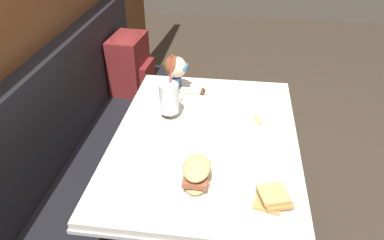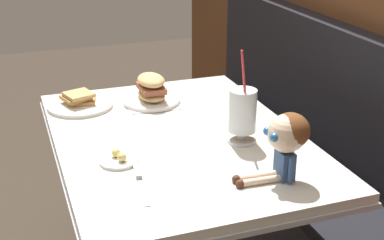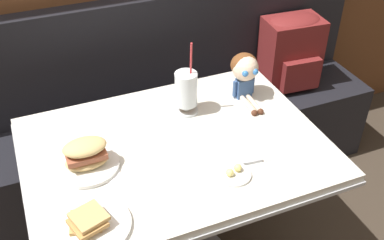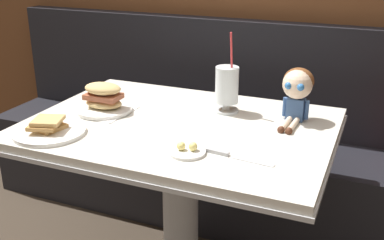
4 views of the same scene
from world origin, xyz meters
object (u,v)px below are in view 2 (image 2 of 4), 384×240
Objects in this scene: butter_knife at (139,177)px; seated_doll at (287,137)px; butter_saucer at (119,159)px; milkshake_glass at (242,113)px; sandwich_plate at (151,92)px; toast_plate at (80,103)px.

seated_doll is (0.14, 0.39, 0.12)m from butter_knife.
milkshake_glass is at bearing 91.39° from butter_saucer.
milkshake_glass is 0.41m from butter_knife.
sandwich_plate reaches higher than butter_knife.
milkshake_glass is at bearing 42.35° from toast_plate.
sandwich_plate is at bearing 160.88° from butter_knife.
toast_plate reaches higher than butter_knife.
toast_plate reaches higher than butter_saucer.
seated_doll is (0.27, 0.01, 0.03)m from milkshake_glass.
sandwich_plate is 0.93× the size of butter_knife.
butter_saucer is 0.51× the size of butter_knife.
milkshake_glass is 0.48m from sandwich_plate.
milkshake_glass is at bearing 108.73° from butter_knife.
sandwich_plate is 0.51m from butter_saucer.
milkshake_glass reaches higher than seated_doll.
butter_knife is at bearing -19.12° from sandwich_plate.
butter_saucer is at bearing -26.94° from sandwich_plate.
seated_doll is (0.71, 0.19, 0.08)m from sandwich_plate.
seated_doll is at bearing 58.94° from butter_saucer.
seated_doll is at bearing 31.37° from toast_plate.
seated_doll reaches higher than butter_saucer.
butter_saucer is at bearing -88.61° from milkshake_glass.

